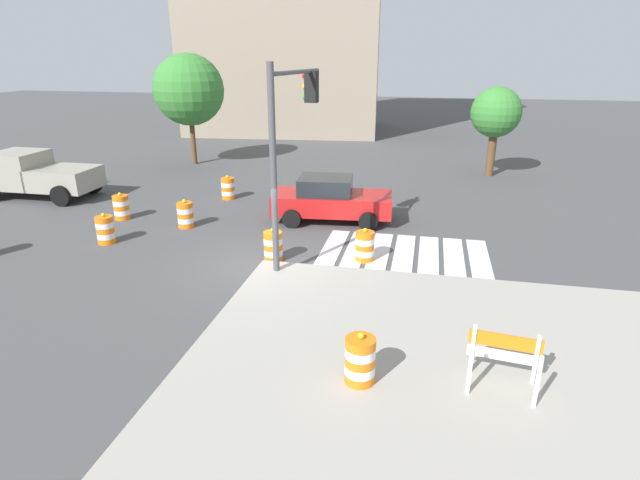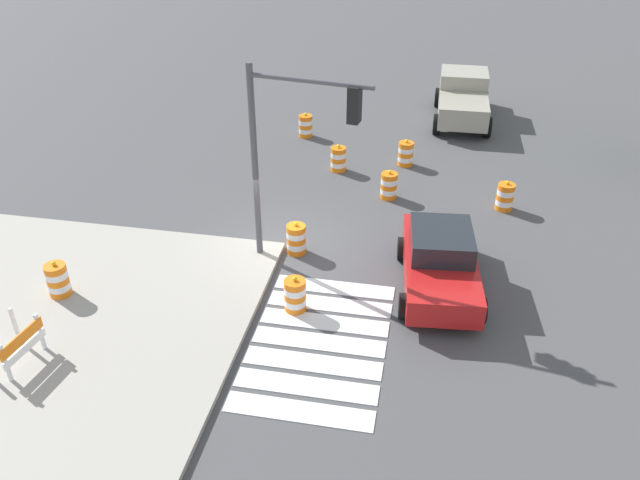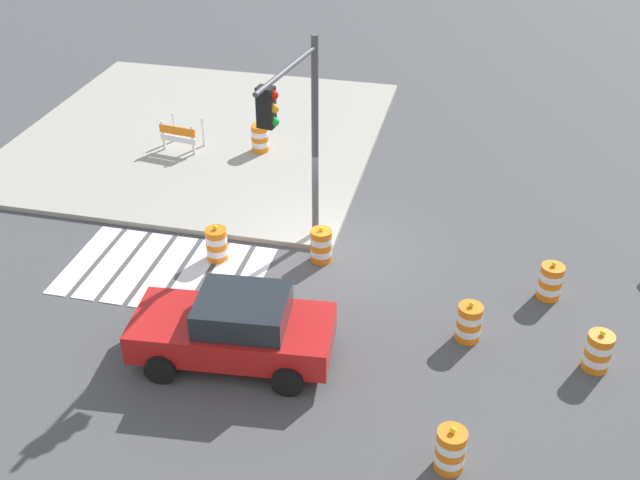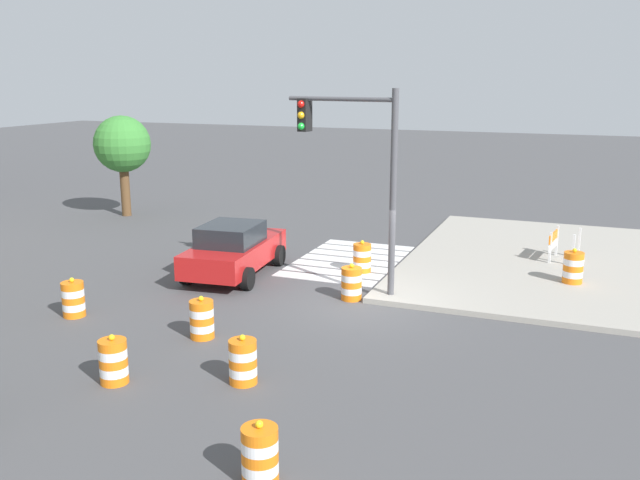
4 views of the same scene
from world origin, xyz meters
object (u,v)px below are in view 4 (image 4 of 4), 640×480
(traffic_barrel_far_curb, at_px, (351,283))
(traffic_barrel_median_near, at_px, (113,361))
(street_tree_streetside_mid, at_px, (122,145))
(traffic_barrel_lane_center, at_px, (362,258))
(sports_car, at_px, (234,249))
(traffic_barrel_opposite_curb, at_px, (73,299))
(traffic_barrel_median_far, at_px, (202,319))
(traffic_barrel_near_corner, at_px, (243,362))
(construction_barricade, at_px, (558,242))
(traffic_light_pole, at_px, (355,154))
(traffic_barrel_crosswalk_end, at_px, (260,455))
(traffic_barrel_on_sidewalk, at_px, (573,267))

(traffic_barrel_far_curb, bearing_deg, traffic_barrel_median_near, 158.17)
(street_tree_streetside_mid, bearing_deg, traffic_barrel_lane_center, -110.92)
(sports_car, relative_size, traffic_barrel_opposite_curb, 4.37)
(traffic_barrel_median_far, distance_m, street_tree_streetside_mid, 15.74)
(sports_car, bearing_deg, traffic_barrel_opposite_curb, 157.32)
(street_tree_streetside_mid, bearing_deg, traffic_barrel_opposite_curb, -148.78)
(sports_car, height_order, traffic_barrel_near_corner, sports_car)
(traffic_barrel_median_near, distance_m, traffic_barrel_opposite_curb, 4.46)
(traffic_barrel_median_far, bearing_deg, sports_car, 20.21)
(construction_barricade, bearing_deg, sports_car, 118.50)
(street_tree_streetside_mid, bearing_deg, traffic_barrel_median_far, -136.87)
(traffic_barrel_far_curb, relative_size, traffic_barrel_lane_center, 1.00)
(sports_car, distance_m, traffic_barrel_lane_center, 3.96)
(sports_car, xyz_separation_m, traffic_barrel_far_curb, (-0.94, -4.11, -0.36))
(traffic_barrel_near_corner, relative_size, traffic_light_pole, 0.19)
(traffic_barrel_lane_center, bearing_deg, traffic_barrel_median_near, 167.25)
(sports_car, distance_m, traffic_barrel_far_curb, 4.24)
(sports_car, bearing_deg, traffic_light_pole, -95.56)
(traffic_light_pole, bearing_deg, sports_car, 84.44)
(traffic_barrel_near_corner, xyz_separation_m, traffic_barrel_median_far, (1.81, 2.03, 0.00))
(street_tree_streetside_mid, bearing_deg, traffic_barrel_crosswalk_end, -138.05)
(sports_car, height_order, traffic_barrel_far_curb, sports_car)
(traffic_barrel_crosswalk_end, distance_m, traffic_barrel_lane_center, 11.59)
(sports_car, relative_size, street_tree_streetside_mid, 1.03)
(traffic_barrel_lane_center, bearing_deg, traffic_barrel_median_far, 165.15)
(traffic_barrel_median_far, height_order, traffic_barrel_on_sidewalk, traffic_barrel_on_sidewalk)
(sports_car, bearing_deg, traffic_barrel_crosswalk_end, -149.61)
(sports_car, bearing_deg, traffic_barrel_far_curb, -102.86)
(traffic_barrel_near_corner, relative_size, traffic_barrel_far_curb, 1.00)
(traffic_barrel_crosswalk_end, relative_size, traffic_barrel_on_sidewalk, 1.00)
(traffic_barrel_lane_center, bearing_deg, traffic_barrel_far_curb, -167.99)
(traffic_light_pole, bearing_deg, construction_barricade, -43.96)
(traffic_barrel_crosswalk_end, relative_size, traffic_barrel_opposite_curb, 1.00)
(traffic_barrel_median_near, bearing_deg, traffic_barrel_on_sidewalk, -39.40)
(traffic_barrel_crosswalk_end, bearing_deg, traffic_barrel_lane_center, 10.56)
(traffic_barrel_median_near, distance_m, traffic_barrel_median_far, 2.77)
(traffic_barrel_far_curb, xyz_separation_m, traffic_barrel_opposite_curb, (-3.85, 6.12, 0.00))
(traffic_barrel_median_far, distance_m, construction_barricade, 12.29)
(construction_barricade, relative_size, traffic_light_pole, 0.24)
(traffic_barrel_opposite_curb, bearing_deg, traffic_light_pole, -53.65)
(traffic_barrel_near_corner, bearing_deg, construction_barricade, -24.52)
(sports_car, xyz_separation_m, traffic_barrel_lane_center, (1.72, -3.55, -0.36))
(traffic_barrel_median_near, distance_m, street_tree_streetside_mid, 17.60)
(traffic_barrel_opposite_curb, xyz_separation_m, traffic_barrel_on_sidewalk, (7.21, -11.68, 0.15))
(traffic_barrel_median_far, bearing_deg, traffic_barrel_crosswalk_end, -141.02)
(traffic_barrel_median_near, bearing_deg, traffic_barrel_lane_center, -12.75)
(traffic_barrel_median_near, height_order, traffic_barrel_median_far, same)
(traffic_barrel_median_far, bearing_deg, traffic_barrel_near_corner, -131.83)
(traffic_barrel_on_sidewalk, xyz_separation_m, street_tree_streetside_mid, (4.03, 18.50, 2.47))
(traffic_barrel_far_curb, distance_m, construction_barricade, 7.76)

